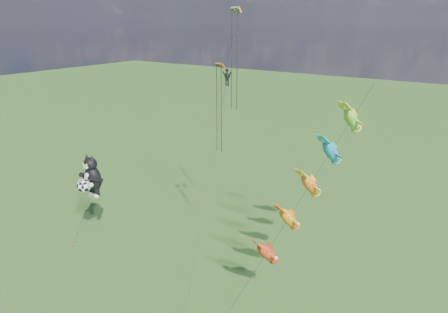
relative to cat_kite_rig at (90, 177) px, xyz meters
The scene contains 4 objects.
ground 8.57m from the cat_kite_rig, 54.23° to the right, with size 300.00×300.00×0.00m, color #1A4611.
cat_kite_rig is the anchor object (origin of this frame).
fish_windsock_rig 23.24m from the cat_kite_rig, 12.73° to the left, with size 6.43×14.71×18.17m.
parafoil_rig 18.17m from the cat_kite_rig, 28.98° to the left, with size 6.11×16.72×24.46m.
Camera 1 is at (29.87, -19.34, 23.18)m, focal length 30.00 mm.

